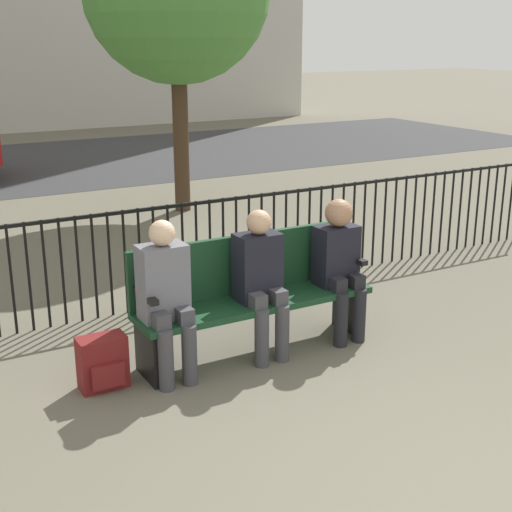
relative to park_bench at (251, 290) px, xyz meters
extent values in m
cube|color=#14381E|center=(0.00, -0.08, -0.07)|extent=(1.92, 0.45, 0.05)
cube|color=#14381E|center=(0.00, 0.11, 0.19)|extent=(1.92, 0.05, 0.47)
cube|color=black|center=(-0.90, -0.08, -0.30)|extent=(0.06, 0.38, 0.40)
cube|color=black|center=(0.90, -0.08, -0.30)|extent=(0.06, 0.38, 0.40)
cube|color=black|center=(-0.90, -0.08, 0.15)|extent=(0.06, 0.38, 0.04)
cube|color=black|center=(0.90, -0.08, 0.15)|extent=(0.06, 0.38, 0.04)
cylinder|color=#3D3D42|center=(-0.85, -0.30, -0.27)|extent=(0.11, 0.11, 0.45)
cylinder|color=#3D3D42|center=(-0.67, -0.30, -0.27)|extent=(0.11, 0.11, 0.45)
cube|color=#3D3D42|center=(-0.85, -0.20, 0.00)|extent=(0.11, 0.20, 0.12)
cube|color=#3D3D42|center=(-0.67, -0.20, 0.00)|extent=(0.11, 0.20, 0.12)
cube|color=slate|center=(-0.76, -0.08, 0.22)|extent=(0.34, 0.22, 0.55)
sphere|color=beige|center=(-0.76, -0.10, 0.59)|extent=(0.18, 0.18, 0.18)
cylinder|color=#3D3D42|center=(-0.08, -0.30, -0.27)|extent=(0.11, 0.11, 0.45)
cylinder|color=#3D3D42|center=(0.10, -0.30, -0.27)|extent=(0.11, 0.11, 0.45)
cube|color=#3D3D42|center=(-0.08, -0.20, 0.00)|extent=(0.11, 0.20, 0.12)
cube|color=#3D3D42|center=(0.10, -0.20, 0.00)|extent=(0.11, 0.20, 0.12)
cube|color=black|center=(0.01, -0.08, 0.21)|extent=(0.34, 0.22, 0.52)
sphere|color=tan|center=(0.01, -0.10, 0.57)|extent=(0.19, 0.19, 0.19)
cylinder|color=black|center=(0.66, -0.30, -0.27)|extent=(0.11, 0.11, 0.45)
cylinder|color=black|center=(0.84, -0.30, -0.27)|extent=(0.11, 0.11, 0.45)
cube|color=black|center=(0.66, -0.20, 0.00)|extent=(0.11, 0.20, 0.12)
cube|color=black|center=(0.84, -0.20, 0.00)|extent=(0.11, 0.20, 0.12)
cube|color=black|center=(0.75, -0.08, 0.20)|extent=(0.34, 0.22, 0.49)
sphere|color=#A37556|center=(0.75, -0.10, 0.55)|extent=(0.22, 0.22, 0.22)
cube|color=maroon|center=(-1.23, -0.05, -0.31)|extent=(0.34, 0.18, 0.39)
cube|color=maroon|center=(-1.23, -0.16, -0.36)|extent=(0.23, 0.04, 0.17)
cylinder|color=black|center=(-1.56, 1.25, -0.02)|extent=(0.02, 0.02, 0.95)
cylinder|color=black|center=(-1.42, 1.25, -0.02)|extent=(0.02, 0.02, 0.95)
cylinder|color=black|center=(-1.28, 1.25, -0.02)|extent=(0.02, 0.02, 0.95)
cylinder|color=black|center=(-1.14, 1.25, -0.02)|extent=(0.02, 0.02, 0.95)
cylinder|color=black|center=(-1.00, 1.25, -0.02)|extent=(0.02, 0.02, 0.95)
cylinder|color=black|center=(-0.86, 1.25, -0.02)|extent=(0.02, 0.02, 0.95)
cylinder|color=black|center=(-0.72, 1.25, -0.02)|extent=(0.02, 0.02, 0.95)
cylinder|color=black|center=(-0.58, 1.25, -0.02)|extent=(0.02, 0.02, 0.95)
cylinder|color=black|center=(-0.44, 1.25, -0.02)|extent=(0.02, 0.02, 0.95)
cylinder|color=black|center=(-0.30, 1.25, -0.02)|extent=(0.02, 0.02, 0.95)
cylinder|color=black|center=(-0.16, 1.25, -0.02)|extent=(0.02, 0.02, 0.95)
cylinder|color=black|center=(-0.02, 1.25, -0.02)|extent=(0.02, 0.02, 0.95)
cylinder|color=black|center=(0.12, 1.25, -0.02)|extent=(0.02, 0.02, 0.95)
cylinder|color=black|center=(0.26, 1.25, -0.02)|extent=(0.02, 0.02, 0.95)
cylinder|color=black|center=(0.40, 1.25, -0.02)|extent=(0.02, 0.02, 0.95)
cylinder|color=black|center=(0.54, 1.25, -0.02)|extent=(0.02, 0.02, 0.95)
cylinder|color=black|center=(0.68, 1.25, -0.02)|extent=(0.02, 0.02, 0.95)
cylinder|color=black|center=(0.82, 1.25, -0.02)|extent=(0.02, 0.02, 0.95)
cylinder|color=black|center=(0.96, 1.25, -0.02)|extent=(0.02, 0.02, 0.95)
cylinder|color=black|center=(1.10, 1.25, -0.02)|extent=(0.02, 0.02, 0.95)
cylinder|color=black|center=(1.24, 1.25, -0.02)|extent=(0.02, 0.02, 0.95)
cylinder|color=black|center=(1.38, 1.25, -0.02)|extent=(0.02, 0.02, 0.95)
cylinder|color=black|center=(1.52, 1.25, -0.02)|extent=(0.02, 0.02, 0.95)
cylinder|color=black|center=(1.66, 1.25, -0.02)|extent=(0.02, 0.02, 0.95)
cylinder|color=black|center=(1.80, 1.25, -0.02)|extent=(0.02, 0.02, 0.95)
cylinder|color=black|center=(1.94, 1.25, -0.02)|extent=(0.02, 0.02, 0.95)
cylinder|color=black|center=(2.08, 1.25, -0.02)|extent=(0.02, 0.02, 0.95)
cylinder|color=black|center=(2.22, 1.25, -0.02)|extent=(0.02, 0.02, 0.95)
cylinder|color=black|center=(2.36, 1.25, -0.02)|extent=(0.02, 0.02, 0.95)
cylinder|color=black|center=(2.50, 1.25, -0.02)|extent=(0.02, 0.02, 0.95)
cylinder|color=black|center=(2.64, 1.25, -0.02)|extent=(0.02, 0.02, 0.95)
cylinder|color=black|center=(2.78, 1.25, -0.02)|extent=(0.02, 0.02, 0.95)
cylinder|color=black|center=(2.92, 1.25, -0.02)|extent=(0.02, 0.02, 0.95)
cylinder|color=black|center=(3.06, 1.25, -0.02)|extent=(0.02, 0.02, 0.95)
cylinder|color=black|center=(3.20, 1.25, -0.02)|extent=(0.02, 0.02, 0.95)
cylinder|color=black|center=(3.34, 1.25, -0.02)|extent=(0.02, 0.02, 0.95)
cylinder|color=black|center=(3.48, 1.25, -0.02)|extent=(0.02, 0.02, 0.95)
cylinder|color=black|center=(3.62, 1.25, -0.02)|extent=(0.02, 0.02, 0.95)
cylinder|color=black|center=(3.76, 1.25, -0.02)|extent=(0.02, 0.02, 0.95)
cylinder|color=black|center=(3.90, 1.25, -0.02)|extent=(0.02, 0.02, 0.95)
cylinder|color=black|center=(4.04, 1.25, -0.02)|extent=(0.02, 0.02, 0.95)
cylinder|color=black|center=(4.18, 1.25, -0.02)|extent=(0.02, 0.02, 0.95)
cylinder|color=black|center=(4.32, 1.25, -0.02)|extent=(0.02, 0.02, 0.95)
cube|color=black|center=(0.00, 1.25, 0.43)|extent=(9.00, 0.03, 0.03)
cylinder|color=#422D1E|center=(1.49, 4.65, 0.66)|extent=(0.22, 0.22, 2.31)
cube|color=#333335|center=(0.00, 9.58, -0.49)|extent=(24.00, 6.00, 0.01)
camera|label=1|loc=(-2.56, -4.56, 1.89)|focal=50.00mm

